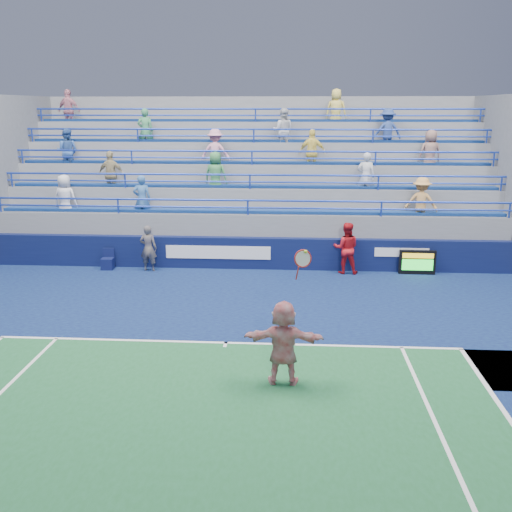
# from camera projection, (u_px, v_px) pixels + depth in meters

# --- Properties ---
(ground) EXTENTS (120.00, 120.00, 0.00)m
(ground) POSITION_uv_depth(u_px,v_px,m) (226.00, 344.00, 13.46)
(ground) COLOR #333538
(sponsor_wall) EXTENTS (18.00, 0.32, 1.10)m
(sponsor_wall) POSITION_uv_depth(u_px,v_px,m) (248.00, 253.00, 19.60)
(sponsor_wall) COLOR #0B123D
(sponsor_wall) RESTS_ON ground
(bleacher_stand) EXTENTS (18.00, 5.60, 6.13)m
(bleacher_stand) POSITION_uv_depth(u_px,v_px,m) (255.00, 206.00, 22.99)
(bleacher_stand) COLOR slate
(bleacher_stand) RESTS_ON ground
(serve_speed_board) EXTENTS (1.20, 0.16, 0.83)m
(serve_speed_board) POSITION_uv_depth(u_px,v_px,m) (417.00, 262.00, 18.93)
(serve_speed_board) COLOR black
(serve_speed_board) RESTS_ON ground
(judge_chair) EXTENTS (0.42, 0.42, 0.71)m
(judge_chair) POSITION_uv_depth(u_px,v_px,m) (108.00, 263.00, 19.58)
(judge_chair) COLOR #0D133F
(judge_chair) RESTS_ON ground
(tennis_player) EXTENTS (1.63, 0.55, 2.80)m
(tennis_player) POSITION_uv_depth(u_px,v_px,m) (283.00, 343.00, 11.33)
(tennis_player) COLOR silver
(tennis_player) RESTS_ON ground
(line_judge) EXTENTS (0.60, 0.41, 1.59)m
(line_judge) POSITION_uv_depth(u_px,v_px,m) (148.00, 248.00, 19.25)
(line_judge) COLOR #16193C
(line_judge) RESTS_ON ground
(ball_girl) EXTENTS (0.89, 0.72, 1.74)m
(ball_girl) POSITION_uv_depth(u_px,v_px,m) (346.00, 248.00, 18.96)
(ball_girl) COLOR red
(ball_girl) RESTS_ON ground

